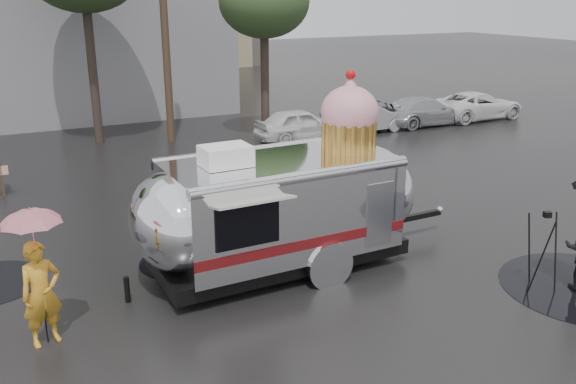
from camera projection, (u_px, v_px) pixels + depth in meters
ground at (267, 327)px, 10.35m from camera, size 120.00×120.00×0.00m
puddles at (353, 298)px, 11.34m from camera, size 12.96×8.33×0.01m
utility_pole at (164, 15)px, 21.85m from camera, size 1.60×0.28×9.00m
tree_right at (264, 2)px, 22.37m from camera, size 3.36×3.36×6.42m
parked_cars at (401, 111)px, 25.36m from camera, size 13.20×1.90×1.50m
airstream_trailer at (283, 202)px, 12.18m from camera, size 7.50×2.91×4.04m
person_left at (41, 294)px, 9.63m from camera, size 0.72×0.58×1.76m
umbrella_pink at (33, 231)px, 9.30m from camera, size 1.14×1.14×2.33m
tripod at (543, 243)px, 11.37m from camera, size 0.65×0.61×1.59m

